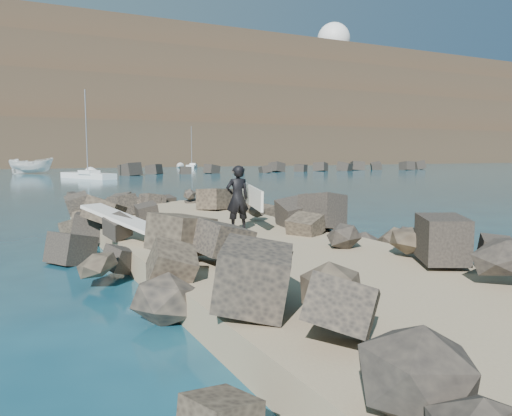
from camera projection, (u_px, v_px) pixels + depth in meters
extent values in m
plane|color=#0F384C|center=(239.00, 260.00, 13.34)|extent=(800.00, 800.00, 0.00)
cube|color=#8C7759|center=(276.00, 264.00, 11.53)|extent=(6.00, 26.00, 0.60)
cube|color=#272421|center=(146.00, 263.00, 10.65)|extent=(2.60, 22.00, 1.00)
cube|color=black|center=(362.00, 242.00, 13.26)|extent=(2.60, 22.00, 1.00)
cube|color=black|center=(294.00, 168.00, 77.77)|extent=(52.00, 4.00, 1.20)
cube|color=#2D4919|center=(54.00, 112.00, 157.92)|extent=(360.00, 140.00, 32.00)
cube|color=silver|center=(124.00, 224.00, 12.80)|extent=(1.88, 2.62, 0.09)
imported|color=white|center=(31.00, 166.00, 70.17)|extent=(6.09, 3.06, 2.25)
imported|color=black|center=(237.00, 198.00, 14.48)|extent=(0.73, 0.52, 1.89)
cube|color=white|center=(251.00, 196.00, 14.68)|extent=(0.54, 2.32, 0.74)
cylinder|color=white|center=(333.00, 66.00, 185.95)|extent=(8.04, 8.04, 7.04)
sphere|color=white|center=(334.00, 39.00, 184.91)|extent=(12.07, 12.07, 12.07)
cube|color=white|center=(88.00, 176.00, 56.76)|extent=(5.14, 8.57, 0.80)
cylinder|color=gray|center=(86.00, 132.00, 56.21)|extent=(0.12, 0.12, 9.39)
cube|color=white|center=(89.00, 172.00, 55.88)|extent=(2.21, 2.74, 0.44)
cube|color=white|center=(192.00, 167.00, 98.27)|extent=(4.36, 6.88, 0.80)
cylinder|color=gray|center=(191.00, 146.00, 97.82)|extent=(0.12, 0.12, 7.59)
cube|color=white|center=(193.00, 164.00, 97.55)|extent=(1.83, 2.22, 0.44)
cube|color=white|center=(16.00, 54.00, 155.93)|extent=(8.00, 6.00, 3.50)
cube|color=white|center=(141.00, 54.00, 156.58)|extent=(12.00, 7.00, 4.00)
cube|color=white|center=(228.00, 70.00, 183.02)|extent=(6.00, 6.00, 3.00)
cube|color=white|center=(303.00, 63.00, 174.18)|extent=(5.00, 5.00, 5.00)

